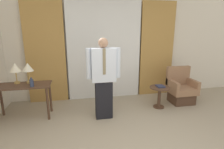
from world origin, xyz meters
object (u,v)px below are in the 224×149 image
object	(u,v)px
bottle_by_lamp	(32,83)
side_table	(159,94)
armchair	(181,90)
book	(160,86)
table_lamp_right	(28,68)
table_lamp_left	(15,68)
person	(104,77)
desk	(23,90)

from	to	relation	value
bottle_by_lamp	side_table	world-z (taller)	bottle_by_lamp
armchair	book	size ratio (longest dim) A/B	4.48
table_lamp_right	bottle_by_lamp	distance (m)	0.39
table_lamp_left	armchair	distance (m)	3.91
table_lamp_right	person	world-z (taller)	person
table_lamp_left	bottle_by_lamp	distance (m)	0.52
bottle_by_lamp	armchair	size ratio (longest dim) A/B	0.20
book	side_table	bearing A→B (deg)	-131.63
desk	bottle_by_lamp	world-z (taller)	bottle_by_lamp
table_lamp_right	side_table	distance (m)	3.01
table_lamp_left	bottle_by_lamp	world-z (taller)	table_lamp_left
table_lamp_right	armchair	bearing A→B (deg)	-0.25
person	side_table	bearing A→B (deg)	9.80
table_lamp_right	book	distance (m)	2.99
table_lamp_right	person	xyz separation A→B (m)	(1.53, -0.45, -0.15)
armchair	bottle_by_lamp	bearing A→B (deg)	-175.63
table_lamp_right	side_table	bearing A→B (deg)	-4.09
person	armchair	xyz separation A→B (m)	(2.07, 0.43, -0.57)
table_lamp_left	armchair	bearing A→B (deg)	-0.23
bottle_by_lamp	side_table	xyz separation A→B (m)	(2.80, 0.07, -0.46)
armchair	book	xyz separation A→B (m)	(-0.67, -0.17, 0.19)
person	desk	bearing A→B (deg)	168.87
desk	bottle_by_lamp	bearing A→B (deg)	-34.42
desk	person	size ratio (longest dim) A/B	0.67
table_lamp_left	side_table	size ratio (longest dim) A/B	0.84
table_lamp_left	table_lamp_right	world-z (taller)	same
armchair	side_table	distance (m)	0.72
table_lamp_right	book	bearing A→B (deg)	-3.67
armchair	person	bearing A→B (deg)	-168.24
table_lamp_right	side_table	world-z (taller)	table_lamp_right
table_lamp_right	table_lamp_left	bearing A→B (deg)	180.00
table_lamp_left	side_table	distance (m)	3.24
bottle_by_lamp	side_table	size ratio (longest dim) A/B	0.36
armchair	book	world-z (taller)	armchair
table_lamp_right	person	distance (m)	1.60
desk	armchair	bearing A→B (deg)	1.63
bottle_by_lamp	person	bearing A→B (deg)	-6.62
desk	table_lamp_right	size ratio (longest dim) A/B	2.60
desk	book	xyz separation A→B (m)	(3.05, -0.07, -0.08)
side_table	person	bearing A→B (deg)	-170.20
book	table_lamp_left	bearing A→B (deg)	176.61
table_lamp_right	bottle_by_lamp	xyz separation A→B (m)	(0.11, -0.28, -0.25)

